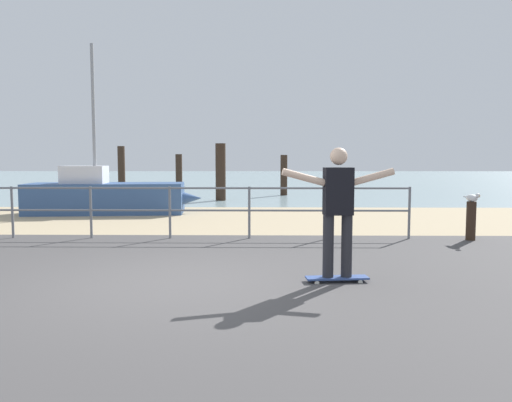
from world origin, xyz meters
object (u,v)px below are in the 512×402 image
(skateboard, at_px, (337,278))
(skateboarder, at_px, (338,204))
(bollard_short, at_px, (471,221))
(seagull, at_px, (472,198))
(sailboat, at_px, (112,196))

(skateboard, relative_size, skateboarder, 0.50)
(bollard_short, height_order, seagull, seagull)
(sailboat, xyz_separation_m, bollard_short, (8.43, -4.65, -0.13))
(skateboarder, distance_m, seagull, 4.54)
(sailboat, xyz_separation_m, skateboarder, (5.35, -7.99, 0.50))
(skateboard, relative_size, seagull, 1.68)
(sailboat, distance_m, skateboard, 9.63)
(seagull, bearing_deg, sailboat, 151.05)
(bollard_short, xyz_separation_m, seagull, (0.00, -0.02, 0.46))
(skateboard, distance_m, seagull, 4.60)
(skateboard, bearing_deg, seagull, 47.21)
(sailboat, height_order, bollard_short, sailboat)
(bollard_short, relative_size, seagull, 1.59)
(sailboat, distance_m, skateboarder, 9.63)
(sailboat, distance_m, seagull, 9.64)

